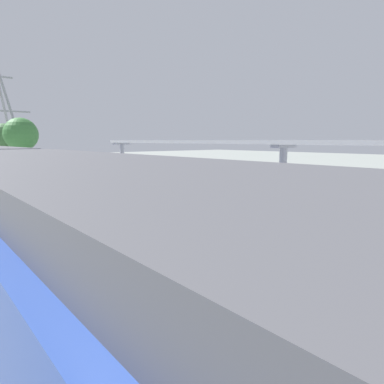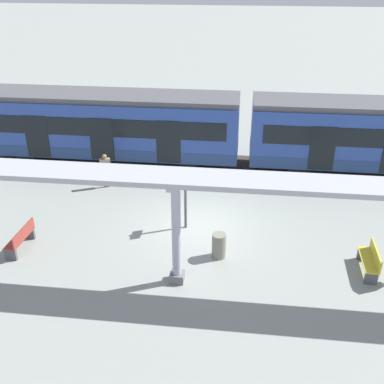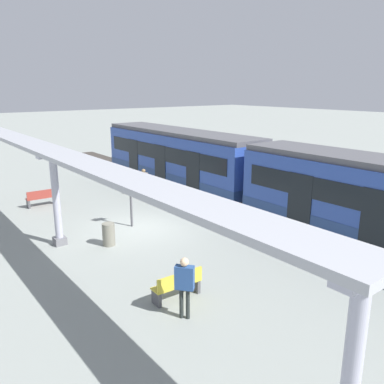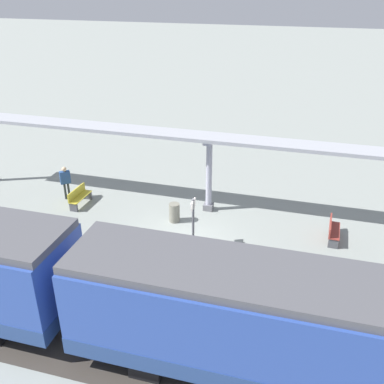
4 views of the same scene
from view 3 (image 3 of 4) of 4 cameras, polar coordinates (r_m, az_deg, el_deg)
The scene contains 13 objects.
ground_plane at distance 17.59m, azimuth -7.29°, elevation -5.05°, with size 176.00×176.00×0.00m, color gray.
tactile_edge_strip at distance 19.61m, azimuth 2.13°, elevation -2.82°, with size 0.38×30.20×0.01m, color gold.
trackbed at distance 20.75m, azimuth 5.94°, elevation -1.90°, with size 3.20×42.20×0.01m, color #38332D.
train_near_carriage at distance 23.98m, azimuth -1.96°, elevation 4.92°, with size 2.65×12.42×3.48m.
canopy_pillar_second at distance 15.91m, azimuth -18.77°, elevation -1.08°, with size 1.10×0.44×3.54m.
canopy_pillar_third at distance 6.79m, azimuth 21.64°, elevation -23.88°, with size 1.10×0.44×3.54m.
canopy_beam at distance 15.21m, azimuth -18.89°, elevation 5.25°, with size 1.20×24.37×0.16m, color #A8AAB2.
bench_near_end at distance 11.74m, azimuth -2.03°, elevation -13.08°, with size 1.51×0.49×0.86m.
bench_mid_platform at distance 21.80m, azimuth -20.59°, elevation -0.77°, with size 1.51×0.49×0.86m.
trash_bin at distance 15.76m, azimuth -11.79°, elevation -5.92°, with size 0.48×0.48×0.88m, color slate.
platform_info_sign at distance 17.42m, azimuth -8.71°, elevation -0.71°, with size 0.56×0.10×2.20m.
passenger_waiting_near_edge at distance 22.25m, azimuth -6.88°, elevation 1.81°, with size 0.37×0.50×1.57m.
passenger_by_the_benches at distance 10.57m, azimuth -1.08°, elevation -12.55°, with size 0.49×0.52×1.72m.
Camera 3 is at (8.26, 14.35, 5.92)m, focal length 37.45 mm.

